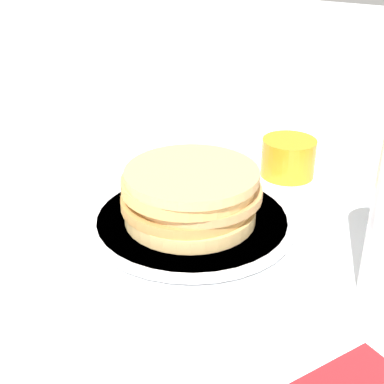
{
  "coord_description": "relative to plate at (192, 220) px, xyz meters",
  "views": [
    {
      "loc": [
        0.48,
        0.29,
        0.35
      ],
      "look_at": [
        -0.01,
        -0.03,
        0.05
      ],
      "focal_mm": 50.0,
      "sensor_mm": 36.0,
      "label": 1
    }
  ],
  "objects": [
    {
      "name": "ground_plane",
      "position": [
        0.01,
        0.03,
        -0.01
      ],
      "size": [
        4.0,
        4.0,
        0.0
      ],
      "primitive_type": "plane",
      "color": "white"
    },
    {
      "name": "plate",
      "position": [
        0.0,
        0.0,
        0.0
      ],
      "size": [
        0.26,
        0.26,
        0.01
      ],
      "color": "white",
      "rests_on": "ground_plane"
    },
    {
      "name": "pancake_stack",
      "position": [
        0.0,
        -0.0,
        0.04
      ],
      "size": [
        0.17,
        0.17,
        0.07
      ],
      "color": "#DDB66E",
      "rests_on": "plate"
    },
    {
      "name": "juice_glass",
      "position": [
        -0.2,
        0.04,
        0.02
      ],
      "size": [
        0.08,
        0.08,
        0.06
      ],
      "color": "orange",
      "rests_on": "ground_plane"
    }
  ]
}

